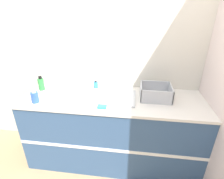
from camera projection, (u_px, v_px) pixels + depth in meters
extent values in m
plane|color=tan|center=(109.00, 178.00, 2.11)|extent=(12.00, 12.00, 0.00)
cube|color=beige|center=(117.00, 57.00, 2.18)|extent=(4.49, 0.06, 2.60)
cube|color=silver|center=(220.00, 71.00, 1.73)|extent=(0.06, 2.67, 2.60)
cube|color=#33517A|center=(113.00, 131.00, 2.22)|extent=(2.09, 0.67, 0.89)
cube|color=white|center=(109.00, 150.00, 1.93)|extent=(2.09, 0.01, 0.04)
cube|color=silver|center=(113.00, 99.00, 2.02)|extent=(2.11, 0.69, 0.03)
cube|color=silver|center=(112.00, 97.00, 2.01)|extent=(0.54, 0.39, 0.02)
cylinder|color=silver|center=(113.00, 82.00, 2.12)|extent=(0.02, 0.02, 0.21)
cylinder|color=silver|center=(113.00, 75.00, 2.02)|extent=(0.02, 0.10, 0.02)
cylinder|color=#4C4C51|center=(67.00, 96.00, 2.05)|extent=(0.09, 0.09, 0.01)
cylinder|color=white|center=(66.00, 87.00, 2.00)|extent=(0.13, 0.13, 0.23)
cube|color=#B7BABF|center=(155.00, 98.00, 2.01)|extent=(0.34, 0.29, 0.01)
cube|color=#B7BABF|center=(157.00, 97.00, 1.85)|extent=(0.34, 0.01, 0.14)
cube|color=#B7BABF|center=(155.00, 86.00, 2.10)|extent=(0.34, 0.01, 0.14)
cube|color=#B7BABF|center=(141.00, 91.00, 1.99)|extent=(0.01, 0.29, 0.14)
cube|color=#B7BABF|center=(171.00, 92.00, 1.95)|extent=(0.01, 0.29, 0.14)
cylinder|color=#2D8C3D|center=(41.00, 84.00, 2.18)|extent=(0.07, 0.07, 0.15)
cylinder|color=black|center=(40.00, 77.00, 2.14)|extent=(0.04, 0.04, 0.03)
cylinder|color=#2D56B7|center=(35.00, 97.00, 1.90)|extent=(0.08, 0.08, 0.12)
cylinder|color=silver|center=(34.00, 91.00, 1.87)|extent=(0.04, 0.04, 0.03)
cylinder|color=#338CCC|center=(96.00, 85.00, 2.23)|extent=(0.06, 0.06, 0.09)
cylinder|color=black|center=(96.00, 81.00, 2.21)|extent=(0.02, 0.02, 0.02)
cube|color=#3399BF|center=(102.00, 107.00, 1.81)|extent=(0.09, 0.06, 0.02)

